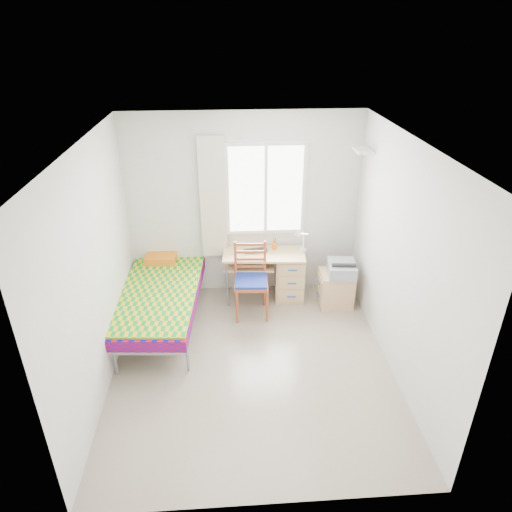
{
  "coord_description": "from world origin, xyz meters",
  "views": [
    {
      "loc": [
        -0.24,
        -4.16,
        3.6
      ],
      "look_at": [
        0.09,
        0.55,
        1.15
      ],
      "focal_mm": 32.0,
      "sensor_mm": 36.0,
      "label": 1
    }
  ],
  "objects": [
    {
      "name": "cabinet",
      "position": [
        1.25,
        1.21,
        0.25
      ],
      "size": [
        0.47,
        0.42,
        0.5
      ],
      "rotation": [
        0.0,
        0.0,
        -0.02
      ],
      "color": "tan",
      "rests_on": "floor"
    },
    {
      "name": "task_lamp",
      "position": [
        0.75,
        1.38,
        0.96
      ],
      "size": [
        0.22,
        0.32,
        0.4
      ],
      "rotation": [
        0.0,
        0.0,
        0.24
      ],
      "color": "white",
      "rests_on": "desk"
    },
    {
      "name": "chair",
      "position": [
        0.06,
        1.09,
        0.57
      ],
      "size": [
        0.47,
        0.47,
        1.02
      ],
      "rotation": [
        0.0,
        0.0,
        -0.06
      ],
      "color": "#A4481F",
      "rests_on": "floor"
    },
    {
      "name": "floating_shelf",
      "position": [
        1.49,
        1.4,
        2.15
      ],
      "size": [
        0.2,
        0.32,
        0.03
      ],
      "primitive_type": "cube",
      "color": "white",
      "rests_on": "wall_right"
    },
    {
      "name": "bed",
      "position": [
        -1.14,
        0.98,
        0.45
      ],
      "size": [
        1.15,
        2.21,
        0.93
      ],
      "rotation": [
        0.0,
        0.0,
        -0.08
      ],
      "color": "#999BA1",
      "rests_on": "floor"
    },
    {
      "name": "floor",
      "position": [
        0.0,
        0.0,
        0.0
      ],
      "size": [
        3.5,
        3.5,
        0.0
      ],
      "primitive_type": "plane",
      "color": "#BCAD93",
      "rests_on": "ground"
    },
    {
      "name": "printer",
      "position": [
        1.3,
        1.17,
        0.59
      ],
      "size": [
        0.41,
        0.46,
        0.18
      ],
      "rotation": [
        0.0,
        0.0,
        -0.11
      ],
      "color": "#9EA1A6",
      "rests_on": "cabinet"
    },
    {
      "name": "wall_left",
      "position": [
        -1.6,
        0.0,
        1.3
      ],
      "size": [
        0.0,
        3.5,
        3.5
      ],
      "primitive_type": "plane",
      "rotation": [
        1.57,
        0.0,
        1.57
      ],
      "color": "silver",
      "rests_on": "ground"
    },
    {
      "name": "laptop",
      "position": [
        0.15,
        1.48,
        0.72
      ],
      "size": [
        0.36,
        0.26,
        0.03
      ],
      "primitive_type": "imported",
      "rotation": [
        0.0,
        0.0,
        0.15
      ],
      "color": "black",
      "rests_on": "desk"
    },
    {
      "name": "window",
      "position": [
        0.3,
        1.73,
        1.55
      ],
      "size": [
        1.1,
        0.04,
        1.3
      ],
      "color": "white",
      "rests_on": "wall_back"
    },
    {
      "name": "desk",
      "position": [
        0.56,
        1.47,
        0.39
      ],
      "size": [
        1.17,
        0.61,
        0.71
      ],
      "rotation": [
        0.0,
        0.0,
        -0.08
      ],
      "color": "#E1C876",
      "rests_on": "floor"
    },
    {
      "name": "book",
      "position": [
        0.08,
        1.44,
        0.59
      ],
      "size": [
        0.18,
        0.23,
        0.02
      ],
      "primitive_type": "imported",
      "rotation": [
        0.0,
        0.0,
        0.12
      ],
      "color": "gray",
      "rests_on": "desk"
    },
    {
      "name": "wall_back",
      "position": [
        0.0,
        1.75,
        1.3
      ],
      "size": [
        3.2,
        0.0,
        3.2
      ],
      "primitive_type": "plane",
      "rotation": [
        1.57,
        0.0,
        0.0
      ],
      "color": "silver",
      "rests_on": "ground"
    },
    {
      "name": "curtain",
      "position": [
        -0.42,
        1.68,
        1.45
      ],
      "size": [
        0.35,
        0.05,
        1.7
      ],
      "primitive_type": "cube",
      "color": "beige",
      "rests_on": "wall_back"
    },
    {
      "name": "wall_right",
      "position": [
        1.6,
        0.0,
        1.3
      ],
      "size": [
        0.0,
        3.5,
        3.5
      ],
      "primitive_type": "plane",
      "rotation": [
        1.57,
        0.0,
        -1.57
      ],
      "color": "silver",
      "rests_on": "ground"
    },
    {
      "name": "ceiling",
      "position": [
        0.0,
        0.0,
        2.6
      ],
      "size": [
        3.5,
        3.5,
        0.0
      ],
      "primitive_type": "plane",
      "rotation": [
        3.14,
        0.0,
        0.0
      ],
      "color": "white",
      "rests_on": "wall_back"
    },
    {
      "name": "pen_cup",
      "position": [
        0.42,
        1.6,
        0.76
      ],
      "size": [
        0.09,
        0.09,
        0.1
      ],
      "primitive_type": "cylinder",
      "rotation": [
        0.0,
        0.0,
        0.24
      ],
      "color": "orange",
      "rests_on": "desk"
    }
  ]
}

